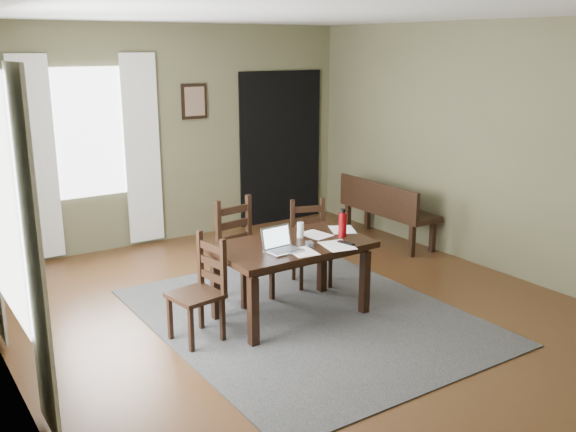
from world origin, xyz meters
TOP-DOWN VIEW (x-y plane):
  - ground at (0.00, 0.00)m, footprint 5.00×6.00m
  - room_shell at (0.00, 0.00)m, footprint 5.02×6.02m
  - rug at (0.00, 0.00)m, footprint 2.60×3.20m
  - dining_table at (-0.11, 0.09)m, footprint 1.41×0.86m
  - chair_end at (-1.01, 0.11)m, footprint 0.45×0.45m
  - chair_back_left at (-0.25, 0.71)m, footprint 0.49×0.49m
  - chair_back_right at (0.54, 0.69)m, footprint 0.49×0.49m
  - bench at (2.15, 1.34)m, footprint 0.45×1.41m
  - laptop at (-0.30, -0.04)m, footprint 0.32×0.26m
  - computer_mouse at (-0.02, -0.07)m, footprint 0.09×0.12m
  - tv_remote at (0.29, -0.20)m, footprint 0.08×0.17m
  - drinking_glass at (0.06, 0.19)m, footprint 0.07×0.07m
  - water_bottle at (0.41, -0.00)m, footprint 0.10×0.10m
  - paper_b at (0.19, -0.21)m, footprint 0.30×0.36m
  - paper_c at (0.23, 0.18)m, footprint 0.27×0.32m
  - paper_d at (0.55, 0.17)m, footprint 0.33×0.36m
  - paper_e at (-0.17, -0.18)m, footprint 0.24×0.30m
  - window_back at (-1.00, 2.97)m, footprint 1.00×0.01m
  - curtain_left_near at (-2.44, -0.62)m, footprint 0.03×0.48m
  - curtain_back_left at (-1.62, 2.94)m, footprint 0.44×0.03m
  - curtain_back_right at (-0.38, 2.94)m, footprint 0.44×0.03m
  - framed_picture at (0.35, 2.97)m, footprint 0.34×0.03m
  - doorway_back at (1.65, 2.97)m, footprint 1.30×0.03m

SIDE VIEW (x-z plane):
  - ground at x=0.00m, z-range -0.01..0.00m
  - rug at x=0.00m, z-range 0.00..0.01m
  - chair_back_right at x=0.54m, z-range -0.01..0.87m
  - chair_end at x=-1.01m, z-range -0.01..0.89m
  - bench at x=2.15m, z-range 0.08..0.87m
  - chair_back_left at x=-0.25m, z-range -0.01..0.98m
  - dining_table at x=-0.11m, z-range 0.27..0.97m
  - paper_e at x=-0.17m, z-range 0.71..0.71m
  - paper_c at x=0.23m, z-range 0.71..0.71m
  - paper_d at x=0.55m, z-range 0.71..0.71m
  - paper_b at x=0.19m, z-range 0.71..0.71m
  - tv_remote at x=0.29m, z-range 0.71..0.73m
  - computer_mouse at x=-0.02m, z-range 0.71..0.74m
  - laptop at x=-0.30m, z-range 0.66..0.87m
  - drinking_glass at x=0.06m, z-range 0.71..0.85m
  - water_bottle at x=0.41m, z-range 0.70..0.96m
  - doorway_back at x=1.65m, z-range 0.00..2.10m
  - curtain_left_near at x=-2.44m, z-range 0.05..2.35m
  - curtain_back_left at x=-1.62m, z-range 0.05..2.35m
  - curtain_back_right at x=-0.38m, z-range 0.05..2.35m
  - window_back at x=-1.00m, z-range 0.70..2.20m
  - framed_picture at x=0.35m, z-range 1.53..1.97m
  - room_shell at x=0.00m, z-range 0.45..3.16m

